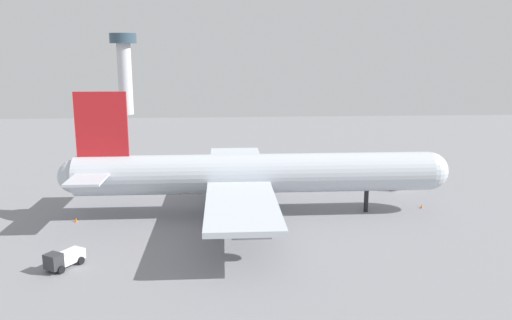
% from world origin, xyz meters
% --- Properties ---
extents(ground_plane, '(240.77, 240.77, 0.00)m').
position_xyz_m(ground_plane, '(0.00, 0.00, 0.00)').
color(ground_plane, gray).
extents(cargo_airplane, '(60.19, 48.72, 19.19)m').
position_xyz_m(cargo_airplane, '(-0.23, 0.00, 6.41)').
color(cargo_airplane, silver).
rests_on(cargo_airplane, ground_plane).
extents(baggage_tug, '(3.85, 4.86, 2.19)m').
position_xyz_m(baggage_tug, '(25.72, 13.43, 1.12)').
color(baggage_tug, white).
rests_on(baggage_tug, ground_plane).
extents(cargo_loader, '(4.06, 5.00, 2.23)m').
position_xyz_m(cargo_loader, '(-23.86, -18.76, 1.14)').
color(cargo_loader, '#333338').
rests_on(cargo_loader, ground_plane).
extents(safety_cone_nose, '(0.43, 0.43, 0.61)m').
position_xyz_m(safety_cone_nose, '(27.09, 1.21, 0.31)').
color(safety_cone_nose, orange).
rests_on(safety_cone_nose, ground_plane).
extents(safety_cone_tail, '(0.46, 0.46, 0.66)m').
position_xyz_m(safety_cone_tail, '(-27.09, -2.14, 0.33)').
color(safety_cone_tail, orange).
rests_on(safety_cone_tail, ground_plane).
extents(control_tower, '(10.48, 10.48, 31.99)m').
position_xyz_m(control_tower, '(-43.87, 132.36, 19.37)').
color(control_tower, silver).
rests_on(control_tower, ground_plane).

